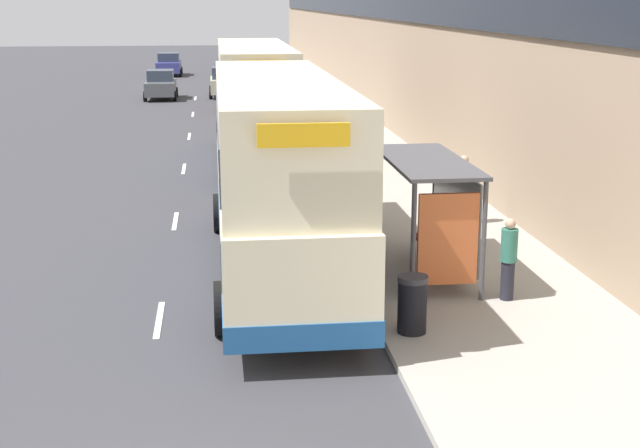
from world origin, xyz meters
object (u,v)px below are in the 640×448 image
object	(u,v)px
car_3	(225,82)
double_decker_bus_ahead	(255,101)
bus_shelter	(437,197)
pedestrian_at_shelter	(349,192)
car_0	(161,85)
car_2	(239,96)
pedestrian_1	(463,189)
double_decker_bus_near	(278,173)
litter_bin	(412,304)
car_1	(169,64)
pedestrian_2	(509,258)

from	to	relation	value
car_3	double_decker_bus_ahead	bearing A→B (deg)	-88.04
bus_shelter	pedestrian_at_shelter	bearing A→B (deg)	103.31
car_0	car_3	size ratio (longest dim) A/B	1.00
car_2	pedestrian_1	bearing A→B (deg)	-79.01
double_decker_bus_near	pedestrian_at_shelter	xyz separation A→B (m)	(2.16, 3.85, -1.31)
pedestrian_at_shelter	litter_bin	xyz separation A→B (m)	(-0.08, -8.05, -0.31)
car_1	pedestrian_2	size ratio (longest dim) A/B	2.46
bus_shelter	double_decker_bus_near	world-z (taller)	double_decker_bus_near
pedestrian_2	car_2	bearing A→B (deg)	97.60
double_decker_bus_near	bus_shelter	bearing A→B (deg)	-16.33
double_decker_bus_near	pedestrian_1	world-z (taller)	double_decker_bus_near
double_decker_bus_near	litter_bin	distance (m)	4.95
pedestrian_1	pedestrian_at_shelter	bearing A→B (deg)	171.88
double_decker_bus_near	car_0	size ratio (longest dim) A/B	3.01
car_2	litter_bin	xyz separation A→B (m)	(2.06, -33.93, -0.16)
double_decker_bus_near	car_0	xyz separation A→B (m)	(-4.53, 36.11, -1.43)
car_3	pedestrian_1	distance (m)	33.95
double_decker_bus_ahead	pedestrian_1	world-z (taller)	double_decker_bus_ahead
double_decker_bus_near	car_3	distance (m)	36.92
car_0	car_2	distance (m)	7.83
litter_bin	bus_shelter	bearing A→B (deg)	69.27
double_decker_bus_near	litter_bin	bearing A→B (deg)	-63.69
double_decker_bus_ahead	car_0	xyz separation A→B (m)	(-4.68, 22.09, -1.43)
pedestrian_2	car_1	bearing A→B (deg)	99.32
car_0	pedestrian_at_shelter	bearing A→B (deg)	101.71
bus_shelter	pedestrian_at_shelter	size ratio (longest dim) A/B	2.56
car_1	car_2	distance (m)	23.96
car_3	litter_bin	size ratio (longest dim) A/B	3.65
double_decker_bus_near	car_0	bearing A→B (deg)	97.15
bus_shelter	car_2	size ratio (longest dim) A/B	1.03
pedestrian_1	litter_bin	world-z (taller)	pedestrian_1
double_decker_bus_ahead	car_3	world-z (taller)	double_decker_bus_ahead
litter_bin	double_decker_bus_ahead	bearing A→B (deg)	96.03
car_0	car_1	world-z (taller)	car_1
double_decker_bus_near	pedestrian_2	bearing A→B (deg)	-31.48
car_3	pedestrian_2	world-z (taller)	car_3
bus_shelter	double_decker_bus_ahead	size ratio (longest dim) A/B	0.36
double_decker_bus_ahead	pedestrian_at_shelter	bearing A→B (deg)	-78.83
bus_shelter	double_decker_bus_near	xyz separation A→B (m)	(-3.30, 0.97, 0.41)
car_2	pedestrian_2	distance (m)	32.67
double_decker_bus_near	litter_bin	size ratio (longest dim) A/B	10.95
double_decker_bus_ahead	car_3	distance (m)	22.92
double_decker_bus_near	litter_bin	xyz separation A→B (m)	(2.08, -4.20, -1.62)
pedestrian_1	pedestrian_2	bearing A→B (deg)	-97.35
double_decker_bus_ahead	pedestrian_1	size ratio (longest dim) A/B	6.29
car_1	car_3	world-z (taller)	car_3
car_2	pedestrian_at_shelter	xyz separation A→B (m)	(2.14, -25.88, 0.15)
double_decker_bus_ahead	pedestrian_1	distance (m)	11.76
double_decker_bus_near	pedestrian_at_shelter	bearing A→B (deg)	60.76
car_2	double_decker_bus_ahead	bearing A→B (deg)	-89.50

